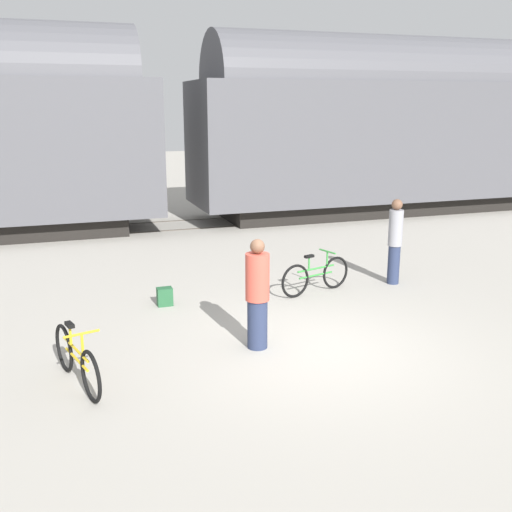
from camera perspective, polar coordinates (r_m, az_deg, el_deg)
The scene contains 9 objects.
ground_plane at distance 9.29m, azimuth 5.48°, elevation -8.75°, with size 80.00×80.00×0.00m, color #A8A399.
freight_train at distance 18.30m, azimuth -7.72°, elevation 12.34°, with size 27.15×3.13×5.81m.
rail_near at distance 17.95m, azimuth -6.95°, elevation 2.53°, with size 39.15×0.07×0.01m, color #4C4238.
rail_far at distance 19.33m, azimuth -7.84°, elevation 3.34°, with size 39.15×0.07×0.01m, color #4C4238.
bicycle_yellow at distance 8.32m, azimuth -16.71°, elevation -9.46°, with size 0.56×1.71×0.84m.
bicycle_green at distance 11.83m, azimuth 5.72°, elevation -1.87°, with size 1.64×0.57×0.82m.
person_in_grey at distance 12.59m, azimuth 13.10°, elevation 1.43°, with size 0.29×0.29×1.77m.
person_in_red at distance 9.00m, azimuth 0.13°, elevation -3.70°, with size 0.36×0.36×1.70m.
backpack at distance 11.21m, azimuth -8.68°, elevation -3.85°, with size 0.28×0.20×0.34m.
Camera 1 is at (-3.58, -7.78, 3.62)m, focal length 42.00 mm.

